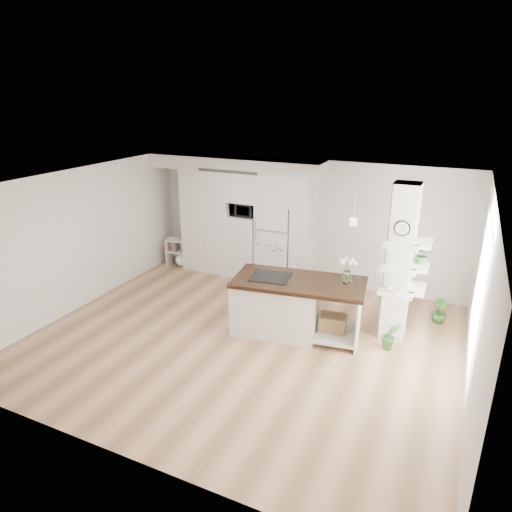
{
  "coord_description": "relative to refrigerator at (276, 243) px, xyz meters",
  "views": [
    {
      "loc": [
        3.11,
        -6.18,
        4.05
      ],
      "look_at": [
        -0.18,
        0.9,
        1.21
      ],
      "focal_mm": 32.0,
      "sensor_mm": 36.0,
      "label": 1
    }
  ],
  "objects": [
    {
      "name": "floor",
      "position": [
        0.53,
        -2.68,
        -0.88
      ],
      "size": [
        7.0,
        6.0,
        0.01
      ],
      "primitive_type": "cube",
      "color": "tan",
      "rests_on": "ground"
    },
    {
      "name": "room",
      "position": [
        0.53,
        -2.68,
        0.98
      ],
      "size": [
        7.04,
        6.04,
        2.72
      ],
      "color": "white",
      "rests_on": "ground"
    },
    {
      "name": "cabinet_wall",
      "position": [
        -0.92,
        -0.01,
        0.63
      ],
      "size": [
        4.0,
        0.71,
        2.7
      ],
      "color": "white",
      "rests_on": "floor"
    },
    {
      "name": "refrigerator",
      "position": [
        0.0,
        0.0,
        0.0
      ],
      "size": [
        0.78,
        0.69,
        1.75
      ],
      "color": "white",
      "rests_on": "floor"
    },
    {
      "name": "column",
      "position": [
        2.9,
        -1.55,
        0.48
      ],
      "size": [
        0.69,
        0.9,
        2.7
      ],
      "color": "silver",
      "rests_on": "floor"
    },
    {
      "name": "window",
      "position": [
        4.0,
        -2.38,
        0.62
      ],
      "size": [
        0.0,
        2.4,
        2.4
      ],
      "primitive_type": "plane",
      "rotation": [
        1.57,
        0.0,
        -1.57
      ],
      "color": "white",
      "rests_on": "room"
    },
    {
      "name": "pendant_light",
      "position": [
        2.23,
        -2.53,
        1.24
      ],
      "size": [
        0.12,
        0.12,
        0.1
      ],
      "primitive_type": "cylinder",
      "color": "white",
      "rests_on": "room"
    },
    {
      "name": "kitchen_island",
      "position": [
        1.03,
        -2.11,
        -0.36
      ],
      "size": [
        2.36,
        1.37,
        1.57
      ],
      "rotation": [
        0.0,
        0.0,
        0.14
      ],
      "color": "white",
      "rests_on": "floor"
    },
    {
      "name": "bookshelf",
      "position": [
        -2.45,
        -0.18,
        -0.58
      ],
      "size": [
        0.61,
        0.4,
        0.67
      ],
      "rotation": [
        0.0,
        0.0,
        0.13
      ],
      "color": "white",
      "rests_on": "floor"
    },
    {
      "name": "floor_plant_a",
      "position": [
        2.86,
        -1.96,
        -0.62
      ],
      "size": [
        0.33,
        0.29,
        0.51
      ],
      "primitive_type": "imported",
      "rotation": [
        0.0,
        0.0,
        0.27
      ],
      "color": "#32692A",
      "rests_on": "floor"
    },
    {
      "name": "floor_plant_b",
      "position": [
        3.52,
        -0.61,
        -0.64
      ],
      "size": [
        0.33,
        0.33,
        0.46
      ],
      "primitive_type": "imported",
      "rotation": [
        0.0,
        0.0,
        0.32
      ],
      "color": "#32692A",
      "rests_on": "floor"
    },
    {
      "name": "microwave",
      "position": [
        -0.75,
        -0.06,
        0.69
      ],
      "size": [
        0.54,
        0.37,
        0.3
      ],
      "primitive_type": "imported",
      "color": "#2D2D2D",
      "rests_on": "cabinet_wall"
    },
    {
      "name": "shelf_plant",
      "position": [
        3.15,
        -1.38,
        0.65
      ],
      "size": [
        0.27,
        0.23,
        0.3
      ],
      "primitive_type": "imported",
      "color": "#32692A",
      "rests_on": "column"
    },
    {
      "name": "decor_bowl",
      "position": [
        2.82,
        -1.78,
        0.13
      ],
      "size": [
        0.22,
        0.22,
        0.05
      ],
      "primitive_type": "imported",
      "color": "white",
      "rests_on": "column"
    }
  ]
}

